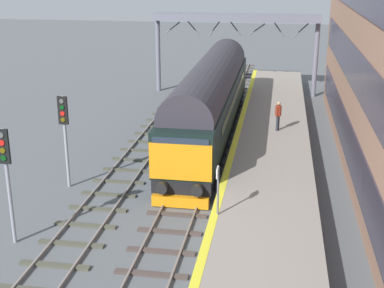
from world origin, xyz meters
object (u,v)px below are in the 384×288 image
Objects in this scene: signal_post_near at (6,170)px; signal_post_mid at (65,129)px; waiting_passenger at (278,113)px; diesel_locomotive at (211,97)px; platform_number_sign at (218,183)px.

signal_post_near is 1.03× the size of signal_post_mid.
waiting_passenger is (9.39, 7.26, -0.82)m from signal_post_mid.
signal_post_mid reaches higher than waiting_passenger.
diesel_locomotive is 12.29m from platform_number_sign.
platform_number_sign is (1.85, -12.14, -0.24)m from diesel_locomotive.
waiting_passenger is at bearing 79.54° from platform_number_sign.
diesel_locomotive is at bearing 98.67° from platform_number_sign.
waiting_passenger is at bearing 53.26° from signal_post_near.
diesel_locomotive reaches higher than signal_post_near.
diesel_locomotive is 10.00m from signal_post_mid.
waiting_passenger is at bearing -15.57° from diesel_locomotive.
platform_number_sign is 1.13× the size of waiting_passenger.
signal_post_mid reaches higher than platform_number_sign.
signal_post_mid is at bearing 90.00° from signal_post_near.
signal_post_mid is (0.00, 5.32, -0.07)m from signal_post_near.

